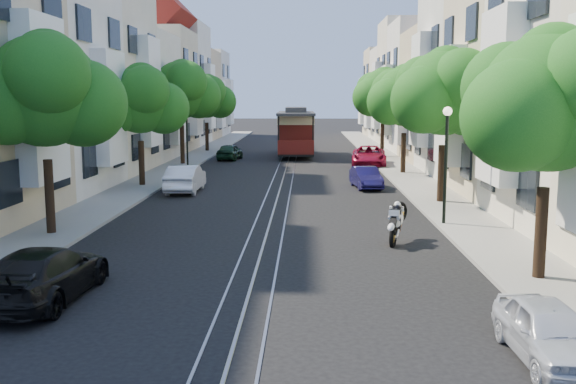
# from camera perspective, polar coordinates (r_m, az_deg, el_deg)

# --- Properties ---
(ground) EXTENTS (200.00, 200.00, 0.00)m
(ground) POSITION_cam_1_polar(r_m,az_deg,el_deg) (47.08, 0.01, 2.76)
(ground) COLOR black
(ground) RESTS_ON ground
(sidewalk_east) EXTENTS (2.50, 80.00, 0.12)m
(sidewalk_east) POSITION_cam_1_polar(r_m,az_deg,el_deg) (47.42, 8.81, 2.78)
(sidewalk_east) COLOR gray
(sidewalk_east) RESTS_ON ground
(sidewalk_west) EXTENTS (2.50, 80.00, 0.12)m
(sidewalk_west) POSITION_cam_1_polar(r_m,az_deg,el_deg) (47.83, -8.71, 2.83)
(sidewalk_west) COLOR gray
(sidewalk_west) RESTS_ON ground
(rail_left) EXTENTS (0.06, 80.00, 0.02)m
(rail_left) POSITION_cam_1_polar(r_m,az_deg,el_deg) (47.09, -0.66, 2.78)
(rail_left) COLOR gray
(rail_left) RESTS_ON ground
(rail_slot) EXTENTS (0.06, 80.00, 0.02)m
(rail_slot) POSITION_cam_1_polar(r_m,az_deg,el_deg) (47.07, 0.01, 2.77)
(rail_slot) COLOR gray
(rail_slot) RESTS_ON ground
(rail_right) EXTENTS (0.06, 80.00, 0.02)m
(rail_right) POSITION_cam_1_polar(r_m,az_deg,el_deg) (47.06, 0.68, 2.77)
(rail_right) COLOR gray
(rail_right) RESTS_ON ground
(lane_line) EXTENTS (0.08, 80.00, 0.01)m
(lane_line) POSITION_cam_1_polar(r_m,az_deg,el_deg) (47.07, 0.01, 2.76)
(lane_line) COLOR tan
(lane_line) RESTS_ON ground
(townhouses_east) EXTENTS (7.75, 72.00, 12.00)m
(townhouses_east) POSITION_cam_1_polar(r_m,az_deg,el_deg) (47.92, 14.52, 8.80)
(townhouses_east) COLOR beige
(townhouses_east) RESTS_ON ground
(townhouses_west) EXTENTS (7.75, 72.00, 11.76)m
(townhouses_west) POSITION_cam_1_polar(r_m,az_deg,el_deg) (48.58, -14.29, 8.68)
(townhouses_west) COLOR silver
(townhouses_west) RESTS_ON ground
(tree_e_a) EXTENTS (4.72, 3.87, 6.27)m
(tree_e_a) POSITION_cam_1_polar(r_m,az_deg,el_deg) (16.88, 22.35, 7.12)
(tree_e_a) COLOR black
(tree_e_a) RESTS_ON ground
(tree_e_b) EXTENTS (4.93, 4.08, 6.68)m
(tree_e_b) POSITION_cam_1_polar(r_m,az_deg,el_deg) (28.43, 13.82, 8.42)
(tree_e_b) COLOR black
(tree_e_b) RESTS_ON ground
(tree_e_c) EXTENTS (4.84, 3.99, 6.52)m
(tree_e_c) POSITION_cam_1_polar(r_m,az_deg,el_deg) (39.26, 10.43, 8.24)
(tree_e_c) COLOR black
(tree_e_c) RESTS_ON ground
(tree_e_d) EXTENTS (5.01, 4.16, 6.85)m
(tree_e_d) POSITION_cam_1_polar(r_m,az_deg,el_deg) (50.16, 8.53, 8.58)
(tree_e_d) COLOR black
(tree_e_d) RESTS_ON ground
(tree_w_a) EXTENTS (4.93, 4.08, 6.68)m
(tree_w_a) POSITION_cam_1_polar(r_m,az_deg,el_deg) (22.47, -20.75, 8.21)
(tree_w_a) COLOR black
(tree_w_a) RESTS_ON ground
(tree_w_b) EXTENTS (4.72, 3.87, 6.27)m
(tree_w_b) POSITION_cam_1_polar(r_m,az_deg,el_deg) (33.89, -12.97, 7.83)
(tree_w_b) COLOR black
(tree_w_b) RESTS_ON ground
(tree_w_c) EXTENTS (5.13, 4.28, 7.09)m
(tree_w_c) POSITION_cam_1_polar(r_m,az_deg,el_deg) (44.63, -9.42, 8.86)
(tree_w_c) COLOR black
(tree_w_c) RESTS_ON ground
(tree_w_d) EXTENTS (4.84, 3.99, 6.52)m
(tree_w_d) POSITION_cam_1_polar(r_m,az_deg,el_deg) (55.46, -7.22, 8.30)
(tree_w_d) COLOR black
(tree_w_d) RESTS_ON ground
(lamp_east) EXTENTS (0.32, 0.32, 4.16)m
(lamp_east) POSITION_cam_1_polar(r_m,az_deg,el_deg) (23.43, 13.89, 3.86)
(lamp_east) COLOR black
(lamp_east) RESTS_ON ground
(lamp_west) EXTENTS (0.32, 0.32, 4.16)m
(lamp_west) POSITION_cam_1_polar(r_m,az_deg,el_deg) (41.58, -8.99, 5.85)
(lamp_west) COLOR black
(lamp_west) RESTS_ON ground
(sportbike_rider) EXTENTS (0.86, 1.81, 1.32)m
(sportbike_rider) POSITION_cam_1_polar(r_m,az_deg,el_deg) (20.64, 9.59, -2.47)
(sportbike_rider) COLOR black
(sportbike_rider) RESTS_ON ground
(cable_car) EXTENTS (3.00, 9.22, 3.53)m
(cable_car) POSITION_cam_1_polar(r_m,az_deg,el_deg) (51.21, 0.71, 5.56)
(cable_car) COLOR black
(cable_car) RESTS_ON ground
(parked_car_e_near) EXTENTS (1.32, 3.14, 1.06)m
(parked_car_e_near) POSITION_cam_1_polar(r_m,az_deg,el_deg) (12.35, 22.16, -11.43)
(parked_car_e_near) COLOR silver
(parked_car_e_near) RESTS_ON ground
(parked_car_e_mid) EXTENTS (1.56, 3.43, 1.09)m
(parked_car_e_mid) POSITION_cam_1_polar(r_m,az_deg,el_deg) (33.06, 6.95, 1.28)
(parked_car_e_mid) COLOR #0F0B3A
(parked_car_e_mid) RESTS_ON ground
(parked_car_e_far) EXTENTS (2.69, 5.09, 1.36)m
(parked_car_e_far) POSITION_cam_1_polar(r_m,az_deg,el_deg) (44.05, 7.21, 3.20)
(parked_car_e_far) COLOR maroon
(parked_car_e_far) RESTS_ON ground
(parked_car_w_near) EXTENTS (1.96, 4.41, 1.26)m
(parked_car_w_near) POSITION_cam_1_polar(r_m,az_deg,el_deg) (15.66, -20.83, -6.82)
(parked_car_w_near) COLOR black
(parked_car_w_near) RESTS_ON ground
(parked_car_w_mid) EXTENTS (1.42, 4.07, 1.34)m
(parked_car_w_mid) POSITION_cam_1_polar(r_m,az_deg,el_deg) (31.93, -9.10, 1.21)
(parked_car_w_mid) COLOR white
(parked_car_w_mid) RESTS_ON ground
(parked_car_w_far) EXTENTS (1.83, 3.69, 1.21)m
(parked_car_w_far) POSITION_cam_1_polar(r_m,az_deg,el_deg) (48.23, -5.20, 3.58)
(parked_car_w_far) COLOR #14321E
(parked_car_w_far) RESTS_ON ground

